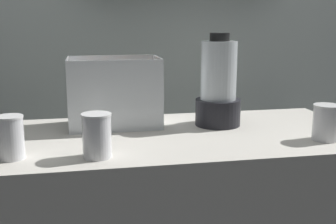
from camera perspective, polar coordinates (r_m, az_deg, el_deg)
The scene contains 6 objects.
back_wall_unit at distance 2.21m, azimuth -3.76°, elevation 11.34°, with size 2.60×0.24×2.50m.
carrot_display_bin at distance 1.62m, azimuth -7.14°, elevation 0.98°, with size 0.34×0.21×0.26m.
blender_pitcher at distance 1.62m, azimuth 6.77°, elevation 3.22°, with size 0.17×0.17×0.35m.
juice_cup_orange_far_left at distance 1.31m, azimuth -20.35°, elevation -3.50°, with size 0.08×0.08×0.13m.
juice_cup_beet_left at distance 1.26m, azimuth -9.50°, elevation -3.44°, with size 0.09×0.09×0.13m.
juice_cup_carrot_middle at distance 1.52m, azimuth 20.41°, elevation -1.58°, with size 0.09×0.09×0.12m.
Camera 1 is at (-0.28, -1.43, 1.30)m, focal length 45.47 mm.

